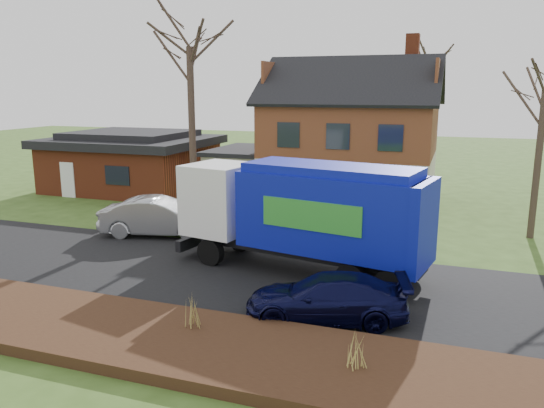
% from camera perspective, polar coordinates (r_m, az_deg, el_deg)
% --- Properties ---
extents(ground, '(120.00, 120.00, 0.00)m').
position_cam_1_polar(ground, '(18.85, -6.01, -7.40)').
color(ground, '#334D19').
rests_on(ground, ground).
extents(road, '(80.00, 7.00, 0.02)m').
position_cam_1_polar(road, '(18.85, -6.01, -7.37)').
color(road, black).
rests_on(road, ground).
extents(mulch_verge, '(80.00, 3.50, 0.30)m').
position_cam_1_polar(mulch_verge, '(14.55, -15.17, -13.29)').
color(mulch_verge, black).
rests_on(mulch_verge, ground).
extents(main_house, '(12.95, 8.95, 9.26)m').
position_cam_1_polar(main_house, '(30.64, 7.64, 7.87)').
color(main_house, beige).
rests_on(main_house, ground).
extents(ranch_house, '(9.80, 8.20, 3.70)m').
position_cam_1_polar(ranch_house, '(35.34, -14.80, 4.53)').
color(ranch_house, brown).
rests_on(ranch_house, ground).
extents(garbage_truck, '(9.35, 4.10, 3.88)m').
position_cam_1_polar(garbage_truck, '(18.24, 3.54, -0.70)').
color(garbage_truck, black).
rests_on(garbage_truck, ground).
extents(silver_sedan, '(5.37, 2.98, 1.68)m').
position_cam_1_polar(silver_sedan, '(23.75, -11.97, -1.36)').
color(silver_sedan, '#97999E').
rests_on(silver_sedan, ground).
extents(navy_wagon, '(4.80, 2.88, 1.30)m').
position_cam_1_polar(navy_wagon, '(15.02, 5.88, -9.99)').
color(navy_wagon, black).
rests_on(navy_wagon, ground).
extents(tree_front_west, '(3.92, 3.92, 11.66)m').
position_cam_1_polar(tree_front_west, '(27.83, -8.96, 18.89)').
color(tree_front_west, '#413027').
rests_on(tree_front_west, ground).
extents(tree_back, '(3.34, 3.34, 10.57)m').
position_cam_1_polar(tree_back, '(38.16, 16.92, 15.49)').
color(tree_back, '#3C2E24').
rests_on(tree_back, ground).
extents(grass_clump_mid, '(0.31, 0.25, 0.86)m').
position_cam_1_polar(grass_clump_mid, '(14.02, -8.62, -11.38)').
color(grass_clump_mid, '#9C8844').
rests_on(grass_clump_mid, mulch_verge).
extents(grass_clump_east, '(0.32, 0.26, 0.79)m').
position_cam_1_polar(grass_clump_east, '(12.21, 9.25, -15.37)').
color(grass_clump_east, tan).
rests_on(grass_clump_east, mulch_verge).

